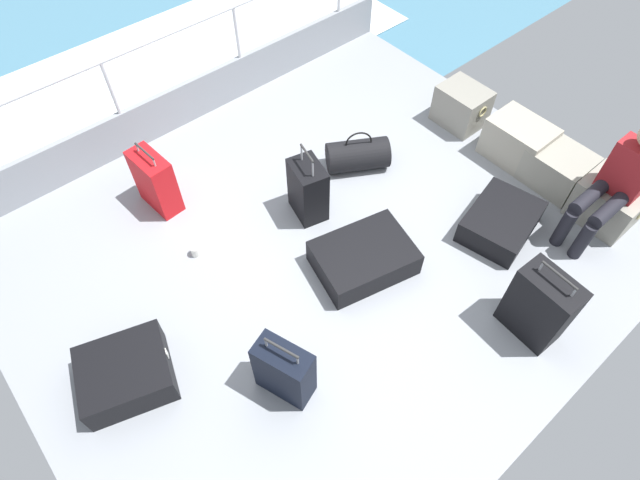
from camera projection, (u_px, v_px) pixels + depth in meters
ground_plane at (325, 245)px, 4.60m from camera, size 4.40×5.20×0.06m
gunwale_port at (188, 102)px, 5.38m from camera, size 0.06×5.20×0.45m
railing_port at (176, 54)px, 4.94m from camera, size 0.04×4.20×1.02m
sea_wake at (136, 83)px, 6.49m from camera, size 12.00×12.00×0.01m
cargo_crate_0 at (462, 106)px, 5.37m from camera, size 0.52×0.39×0.41m
cargo_crate_1 at (518, 141)px, 5.05m from camera, size 0.62×0.43×0.41m
cargo_crate_2 at (557, 168)px, 4.88m from camera, size 0.57×0.46×0.35m
cargo_crate_3 at (609, 202)px, 4.60m from camera, size 0.55×0.47×0.40m
passenger_seated at (617, 182)px, 4.22m from camera, size 0.34×0.66×1.10m
suitcase_0 at (501, 222)px, 4.57m from camera, size 0.67×0.79×0.23m
suitcase_1 at (539, 306)px, 3.83m from camera, size 0.46×0.28×0.74m
suitcase_2 at (284, 371)px, 3.58m from camera, size 0.44×0.32×0.64m
suitcase_3 at (155, 182)px, 4.62m from camera, size 0.43×0.24×0.66m
suitcase_4 at (364, 258)px, 4.34m from camera, size 0.74×0.90×0.24m
suitcase_5 at (308, 190)px, 4.57m from camera, size 0.40×0.32×0.73m
suitcase_6 at (126, 374)px, 3.71m from camera, size 0.71×0.76×0.27m
duffel_bag at (358, 155)px, 5.02m from camera, size 0.56×0.66×0.44m
paper_cup at (196, 251)px, 4.46m from camera, size 0.08×0.08×0.10m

